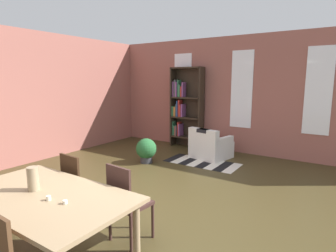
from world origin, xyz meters
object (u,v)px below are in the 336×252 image
Objects in this scene: armchair_white at (210,147)px; dining_chair_far_right at (126,201)px; bookshelf_tall at (184,107)px; potted_plant_by_shelf at (146,150)px; vase_on_table at (33,179)px; dining_chair_far_left at (78,186)px; dining_table at (44,201)px.

dining_chair_far_right is at bearing -79.61° from armchair_white.
bookshelf_tall reaches higher than potted_plant_by_shelf.
dining_chair_far_left is (-0.26, 0.75, -0.38)m from vase_on_table.
dining_chair_far_right reaches higher than armchair_white.
dining_chair_far_left is 3.81m from armchair_white.
dining_table is at bearing -118.87° from dining_chair_far_right.
vase_on_table is 0.11× the size of bookshelf_tall.
dining_table is 3.66m from potted_plant_by_shelf.
bookshelf_tall is (-1.00, 4.51, 0.62)m from dining_chair_far_left.
vase_on_table reaches higher than dining_chair_far_right.
dining_table is at bearing -60.39° from dining_chair_far_left.
dining_chair_far_right is at bearing -67.82° from bookshelf_tall.
dining_table is 1.97× the size of armchair_white.
bookshelf_tall is (-1.25, 5.27, 0.24)m from vase_on_table.
dining_table is 0.26m from vase_on_table.
bookshelf_tall is at bearing 105.14° from dining_table.
dining_chair_far_left is at bearing -77.54° from bookshelf_tall.
armchair_white is at bearing 100.39° from dining_chair_far_right.
dining_table is at bearing -74.86° from bookshelf_tall.
dining_chair_far_left is at bearing 108.89° from vase_on_table.
bookshelf_tall is at bearing 112.18° from dining_chair_far_right.
vase_on_table is at bearing -180.00° from dining_table.
dining_table is 1.97× the size of dining_chair_far_right.
armchair_white is (0.15, 3.80, -0.23)m from dining_chair_far_left.
dining_chair_far_left reaches higher than armchair_white.
armchair_white is (1.14, -0.71, -0.86)m from bookshelf_tall.
bookshelf_tall reaches higher than dining_chair_far_left.
dining_chair_far_right is 4.91m from bookshelf_tall.
potted_plant_by_shelf is (-1.34, 3.38, -0.38)m from dining_table.
potted_plant_by_shelf is (-0.91, 2.63, -0.21)m from dining_chair_far_left.
armchair_white is (-0.70, 3.80, -0.23)m from dining_chair_far_right.
vase_on_table is at bearing -127.86° from dining_chair_far_right.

